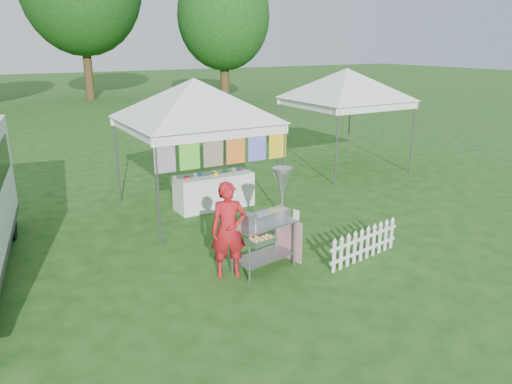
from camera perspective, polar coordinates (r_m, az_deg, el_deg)
ground at (r=8.77m, az=2.76°, el=-8.51°), size 120.00×120.00×0.00m
canopy_main at (r=11.05m, az=-7.12°, el=12.74°), size 4.24×4.24×3.45m
canopy_right at (r=15.26m, az=10.37°, el=13.73°), size 4.24×4.24×3.45m
tree_right at (r=32.06m, az=-3.73°, el=19.38°), size 5.60×5.60×8.42m
donut_cart at (r=8.41m, az=1.84°, el=-2.24°), size 1.25×1.04×1.71m
vendor at (r=8.16m, az=-3.15°, el=-4.38°), size 0.69×0.57×1.61m
picket_fence at (r=9.13m, az=12.29°, el=-5.90°), size 1.78×0.34×0.56m
display_table at (r=11.70m, az=-4.83°, el=0.12°), size 1.80×0.70×0.80m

